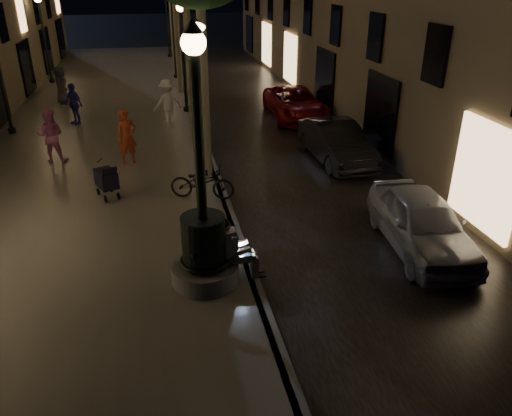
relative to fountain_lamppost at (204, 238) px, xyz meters
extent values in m
plane|color=black|center=(1.00, 13.00, -1.21)|extent=(120.00, 120.00, 0.00)
cube|color=black|center=(4.00, 13.00, -1.20)|extent=(6.00, 45.00, 0.02)
cube|color=#67635B|center=(-3.00, 13.00, -1.11)|extent=(8.00, 45.00, 0.20)
cube|color=#59595B|center=(1.00, 13.00, -1.11)|extent=(0.25, 45.00, 0.20)
cylinder|color=#59595B|center=(0.00, 0.00, -0.81)|extent=(1.40, 1.40, 0.40)
cylinder|color=black|center=(0.00, 0.00, -0.06)|extent=(0.90, 0.90, 1.10)
torus|color=black|center=(0.00, 0.00, -0.51)|extent=(1.04, 1.04, 0.10)
torus|color=black|center=(0.00, 0.00, 0.34)|extent=(0.89, 0.89, 0.09)
cylinder|color=black|center=(0.00, 0.00, 2.09)|extent=(0.20, 0.20, 3.20)
sphere|color=#FFD88C|center=(0.00, 0.00, 3.79)|extent=(0.44, 0.44, 0.44)
cone|color=black|center=(0.00, 0.00, 4.07)|extent=(0.36, 0.36, 0.25)
cube|color=tan|center=(0.55, 0.00, -0.52)|extent=(0.38, 0.25, 0.19)
cube|color=white|center=(0.49, 0.00, -0.15)|extent=(0.48, 0.28, 0.60)
sphere|color=tan|center=(0.45, 0.00, 0.24)|extent=(0.22, 0.22, 0.22)
sphere|color=black|center=(0.44, 0.00, 0.28)|extent=(0.22, 0.22, 0.22)
cube|color=tan|center=(0.80, -0.10, -0.52)|extent=(0.49, 0.14, 0.15)
cube|color=tan|center=(0.80, 0.10, -0.52)|extent=(0.49, 0.14, 0.15)
cube|color=tan|center=(1.04, -0.10, -0.76)|extent=(0.14, 0.13, 0.50)
cube|color=tan|center=(1.04, 0.10, -0.76)|extent=(0.14, 0.13, 0.50)
cube|color=black|center=(1.14, -0.10, -1.00)|extent=(0.28, 0.11, 0.03)
cube|color=black|center=(1.14, 0.10, -1.00)|extent=(0.28, 0.11, 0.03)
cube|color=black|center=(0.83, 0.00, -0.43)|extent=(0.25, 0.35, 0.02)
cube|color=black|center=(0.66, 0.00, -0.31)|extent=(0.09, 0.35, 0.23)
cube|color=#B2D2FF|center=(0.67, 0.00, -0.31)|extent=(0.07, 0.32, 0.19)
cylinder|color=#6B604C|center=(0.75, 6.00, 1.49)|extent=(0.28, 0.28, 5.00)
cylinder|color=#6B604C|center=(0.80, 12.00, 1.54)|extent=(0.28, 0.28, 5.10)
cylinder|color=#6B604C|center=(0.70, 18.00, 1.44)|extent=(0.28, 0.28, 4.90)
cylinder|color=#6B604C|center=(0.78, 24.00, 1.59)|extent=(0.28, 0.28, 5.20)
cylinder|color=black|center=(0.70, 6.00, -0.91)|extent=(0.28, 0.28, 0.20)
cylinder|color=black|center=(0.70, 6.00, 1.19)|extent=(0.12, 0.12, 4.40)
sphere|color=#FFD88C|center=(0.70, 6.00, 3.44)|extent=(0.36, 0.36, 0.36)
cone|color=black|center=(0.70, 6.00, 3.69)|extent=(0.30, 0.30, 0.22)
cylinder|color=black|center=(0.70, 14.00, -0.91)|extent=(0.28, 0.28, 0.20)
cylinder|color=black|center=(0.70, 14.00, 1.19)|extent=(0.12, 0.12, 4.40)
sphere|color=#FFD88C|center=(0.70, 14.00, 3.44)|extent=(0.36, 0.36, 0.36)
cone|color=black|center=(0.70, 14.00, 3.69)|extent=(0.30, 0.30, 0.22)
cylinder|color=black|center=(0.70, 22.00, -0.91)|extent=(0.28, 0.28, 0.20)
cylinder|color=black|center=(0.70, 22.00, 1.19)|extent=(0.12, 0.12, 4.40)
cylinder|color=black|center=(0.70, 30.00, -0.91)|extent=(0.28, 0.28, 0.20)
cylinder|color=black|center=(0.70, 30.00, 1.19)|extent=(0.12, 0.12, 4.40)
cylinder|color=black|center=(-6.40, 12.00, -0.91)|extent=(0.28, 0.28, 0.20)
cylinder|color=black|center=(-6.40, 12.00, 1.19)|extent=(0.12, 0.12, 4.40)
cylinder|color=black|center=(-6.40, 22.00, -0.91)|extent=(0.28, 0.28, 0.20)
cylinder|color=black|center=(-6.40, 22.00, 1.19)|extent=(0.12, 0.12, 4.40)
cube|color=black|center=(-2.26, 4.80, -0.44)|extent=(0.73, 0.90, 0.47)
cube|color=black|center=(-2.12, 4.46, -0.13)|extent=(0.45, 0.32, 0.31)
cylinder|color=black|center=(-2.31, 4.44, -0.91)|extent=(0.12, 0.21, 0.21)
cylinder|color=black|center=(-1.96, 4.58, -0.91)|extent=(0.12, 0.21, 0.21)
cylinder|color=black|center=(-2.55, 5.02, -0.91)|extent=(0.12, 0.21, 0.21)
cylinder|color=black|center=(-2.20, 5.16, -0.91)|extent=(0.12, 0.21, 0.21)
cylinder|color=black|center=(-2.41, 5.19, -0.02)|extent=(0.21, 0.44, 0.29)
imported|color=#94959B|center=(5.25, 0.68, -0.52)|extent=(1.99, 4.18, 1.38)
imported|color=black|center=(5.33, 6.81, -0.52)|extent=(1.63, 4.27, 1.39)
imported|color=maroon|center=(5.48, 12.59, -0.54)|extent=(2.34, 4.87, 1.34)
imported|color=#AF3C23|center=(-1.72, 7.57, -0.10)|extent=(0.77, 0.62, 1.82)
imported|color=#C0659B|center=(-4.22, 8.26, -0.10)|extent=(0.95, 0.78, 1.82)
imported|color=silver|center=(-0.20, 11.94, -0.07)|extent=(1.37, 1.04, 1.88)
imported|color=navy|center=(-4.03, 12.85, -0.16)|extent=(0.99, 1.01, 1.70)
imported|color=#343339|center=(-5.05, 16.62, -0.12)|extent=(0.66, 0.92, 1.77)
imported|color=black|center=(0.39, 4.19, -0.53)|extent=(1.95, 1.22, 0.97)
camera|label=1|loc=(-0.74, -8.84, 4.92)|focal=35.00mm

